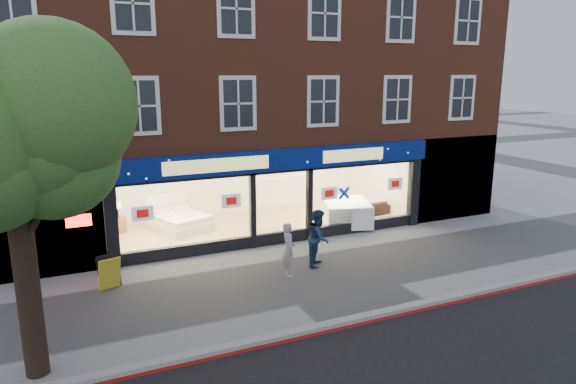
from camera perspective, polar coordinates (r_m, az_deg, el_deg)
ground at (r=15.22m, az=3.96°, el=-9.06°), size 120.00×120.00×0.00m
kerb_line at (r=12.82m, az=10.70°, el=-13.67°), size 60.00×0.10×0.01m
kerb_stone at (r=12.94m, az=10.20°, el=-13.12°), size 60.00×0.25×0.12m
showroom_floor at (r=19.72m, az=-3.27°, el=-3.66°), size 11.00×4.50×0.10m
building at (r=20.48m, az=-5.32°, el=15.68°), size 19.00×8.26×10.30m
street_tree at (r=10.25m, az=-29.13°, el=7.02°), size 4.00×3.20×6.60m
display_bed at (r=19.33m, az=-11.97°, el=-3.12°), size 2.26×2.49×1.16m
bedside_table at (r=19.54m, az=-18.29°, el=-3.48°), size 0.52×0.52×0.55m
mattress_stack at (r=19.81m, az=6.44°, el=-2.23°), size 2.30×2.57×0.84m
sofa at (r=21.09m, az=8.94°, el=-1.81°), size 1.87×0.90×0.53m
a_board at (r=14.86m, az=-19.26°, el=-8.44°), size 0.68×0.53×0.93m
pedestrian_grey at (r=14.81m, az=0.06°, el=-6.39°), size 0.50×0.65×1.58m
pedestrian_blue at (r=15.59m, az=3.42°, el=-5.09°), size 1.04×1.07×1.74m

